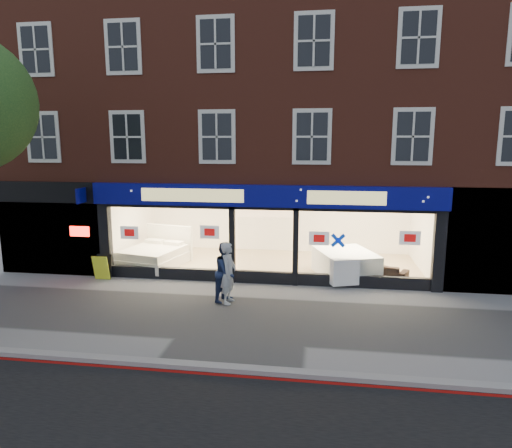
% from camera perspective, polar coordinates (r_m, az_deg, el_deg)
% --- Properties ---
extents(ground, '(120.00, 120.00, 0.00)m').
position_cam_1_polar(ground, '(12.48, -0.91, -11.63)').
color(ground, gray).
rests_on(ground, ground).
extents(kerb_line, '(60.00, 0.10, 0.01)m').
position_cam_1_polar(kerb_line, '(9.72, -4.00, -18.34)').
color(kerb_line, '#8C0A07').
rests_on(kerb_line, ground).
extents(kerb_stone, '(60.00, 0.25, 0.12)m').
position_cam_1_polar(kerb_stone, '(9.87, -3.75, -17.52)').
color(kerb_stone, gray).
rests_on(kerb_stone, ground).
extents(showroom_floor, '(11.00, 4.50, 0.10)m').
position_cam_1_polar(showroom_floor, '(17.40, 1.89, -5.07)').
color(showroom_floor, tan).
rests_on(showroom_floor, ground).
extents(building, '(19.00, 8.26, 10.30)m').
position_cam_1_polar(building, '(18.57, 2.57, 16.50)').
color(building, brown).
rests_on(building, ground).
extents(display_bed, '(2.41, 2.72, 1.34)m').
position_cam_1_polar(display_bed, '(17.48, -12.51, -3.82)').
color(display_bed, white).
rests_on(display_bed, showroom_floor).
extents(bedside_table, '(0.45, 0.45, 0.55)m').
position_cam_1_polar(bedside_table, '(18.79, -11.40, -3.10)').
color(bedside_table, brown).
rests_on(bedside_table, showroom_floor).
extents(mattress_stack, '(2.36, 2.63, 0.86)m').
position_cam_1_polar(mattress_stack, '(15.99, 11.13, -4.88)').
color(mattress_stack, white).
rests_on(mattress_stack, showroom_floor).
extents(sofa, '(1.84, 1.29, 0.50)m').
position_cam_1_polar(sofa, '(16.05, 15.37, -5.66)').
color(sofa, black).
rests_on(sofa, showroom_floor).
extents(a_board, '(0.56, 0.36, 0.85)m').
position_cam_1_polar(a_board, '(16.49, -18.65, -5.13)').
color(a_board, yellow).
rests_on(a_board, ground).
extents(pedestrian_grey, '(0.49, 0.70, 1.81)m').
position_cam_1_polar(pedestrian_grey, '(13.32, -3.45, -6.11)').
color(pedestrian_grey, '#B7BBC0').
rests_on(pedestrian_grey, ground).
extents(pedestrian_blue, '(0.93, 1.04, 1.78)m').
position_cam_1_polar(pedestrian_blue, '(13.48, -3.73, -5.97)').
color(pedestrian_blue, '#1B264B').
rests_on(pedestrian_blue, ground).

